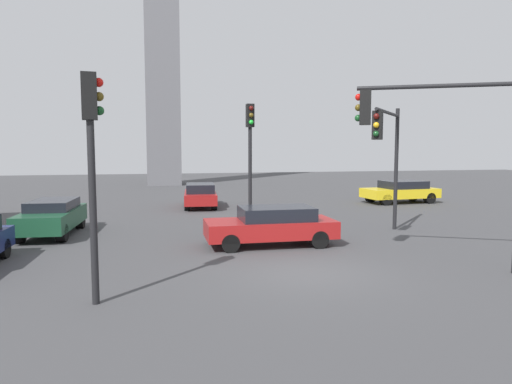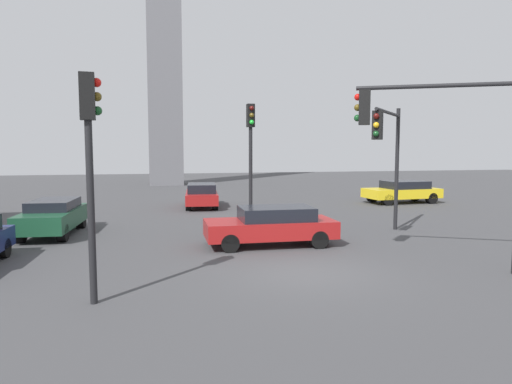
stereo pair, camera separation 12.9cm
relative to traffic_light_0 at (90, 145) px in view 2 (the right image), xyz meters
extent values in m
plane|color=#424244|center=(5.42, 1.44, -3.53)|extent=(105.08, 105.08, 0.00)
cylinder|color=black|center=(-0.02, 0.00, -1.00)|extent=(0.16, 0.16, 5.06)
cube|color=black|center=(-0.02, 0.00, 1.03)|extent=(0.35, 0.35, 1.00)
sphere|color=red|center=(0.18, 0.02, 1.33)|extent=(0.20, 0.20, 0.20)
sphere|color=#594714|center=(0.18, 0.02, 1.03)|extent=(0.20, 0.20, 0.20)
sphere|color=#14471E|center=(0.18, 0.02, 0.73)|extent=(0.20, 0.20, 0.20)
cylinder|color=black|center=(5.53, 9.30, -0.85)|extent=(0.16, 0.16, 5.37)
cube|color=black|center=(5.53, 9.30, 1.34)|extent=(0.33, 0.33, 1.00)
sphere|color=#4C0F0C|center=(5.54, 9.10, 1.64)|extent=(0.20, 0.20, 0.20)
sphere|color=#594714|center=(5.54, 9.10, 1.34)|extent=(0.20, 0.20, 0.20)
sphere|color=green|center=(5.54, 9.10, 1.04)|extent=(0.20, 0.20, 0.20)
cylinder|color=black|center=(9.07, 1.05, 1.65)|extent=(3.95, 2.11, 0.12)
cube|color=black|center=(7.35, 1.94, 1.10)|extent=(0.43, 0.43, 1.00)
sphere|color=red|center=(7.17, 2.03, 1.40)|extent=(0.20, 0.20, 0.20)
sphere|color=#594714|center=(7.17, 2.03, 1.10)|extent=(0.20, 0.20, 0.20)
sphere|color=#14471E|center=(7.17, 2.03, 0.80)|extent=(0.20, 0.20, 0.20)
cylinder|color=black|center=(11.40, 7.17, -0.97)|extent=(0.16, 0.16, 5.11)
cylinder|color=black|center=(10.11, 5.63, 1.27)|extent=(2.67, 3.14, 0.12)
cube|color=black|center=(8.98, 4.29, 0.72)|extent=(0.45, 0.45, 1.00)
sphere|color=#4C0F0C|center=(8.85, 4.14, 1.02)|extent=(0.20, 0.20, 0.20)
sphere|color=yellow|center=(8.85, 4.14, 0.72)|extent=(0.20, 0.20, 0.20)
sphere|color=#14471E|center=(8.85, 4.14, 0.42)|extent=(0.20, 0.20, 0.20)
cube|color=maroon|center=(4.12, 16.59, -2.93)|extent=(2.22, 4.62, 0.59)
cube|color=black|center=(4.10, 16.36, -2.41)|extent=(1.82, 2.64, 0.54)
cylinder|color=black|center=(3.53, 18.17, -3.23)|extent=(0.38, 0.63, 0.60)
cylinder|color=black|center=(5.00, 18.03, -3.23)|extent=(0.38, 0.63, 0.60)
cylinder|color=black|center=(3.24, 15.14, -3.23)|extent=(0.38, 0.63, 0.60)
cylinder|color=black|center=(4.71, 15.00, -3.23)|extent=(0.38, 0.63, 0.60)
cylinder|color=black|center=(-3.37, 5.17, -3.22)|extent=(0.39, 0.63, 0.62)
cube|color=yellow|center=(16.71, 15.87, -2.90)|extent=(4.77, 2.45, 0.58)
cube|color=black|center=(16.94, 15.89, -2.39)|extent=(2.72, 2.05, 0.52)
cylinder|color=black|center=(15.20, 14.89, -3.19)|extent=(0.71, 0.43, 0.69)
cylinder|color=black|center=(15.08, 16.62, -3.19)|extent=(0.71, 0.43, 0.69)
cylinder|color=black|center=(18.35, 15.12, -3.19)|extent=(0.71, 0.43, 0.69)
cylinder|color=black|center=(18.22, 16.85, -3.19)|extent=(0.71, 0.43, 0.69)
cube|color=#19472D|center=(-2.61, 9.03, -2.86)|extent=(2.12, 4.58, 0.68)
cube|color=black|center=(-2.60, 9.25, -2.35)|extent=(1.76, 2.61, 0.42)
cylinder|color=black|center=(-1.98, 7.46, -3.20)|extent=(0.37, 0.68, 0.66)
cylinder|color=black|center=(-3.46, 7.57, -3.20)|extent=(0.37, 0.68, 0.66)
cylinder|color=black|center=(-1.76, 10.48, -3.20)|extent=(0.37, 0.68, 0.66)
cylinder|color=black|center=(-3.24, 10.59, -3.20)|extent=(0.37, 0.68, 0.66)
cube|color=maroon|center=(5.35, 5.16, -2.92)|extent=(4.61, 2.00, 0.60)
cube|color=black|center=(5.58, 5.16, -2.41)|extent=(2.59, 1.74, 0.51)
cylinder|color=black|center=(3.78, 4.40, -3.22)|extent=(0.63, 0.36, 0.62)
cylinder|color=black|center=(3.81, 5.98, -3.22)|extent=(0.63, 0.36, 0.62)
cylinder|color=black|center=(6.89, 4.35, -3.22)|extent=(0.63, 0.36, 0.62)
cylinder|color=black|center=(6.92, 5.92, -3.22)|extent=(0.63, 0.36, 0.62)
camera|label=1|loc=(1.19, -10.58, -0.08)|focal=32.51mm
camera|label=2|loc=(1.31, -10.61, -0.08)|focal=32.51mm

